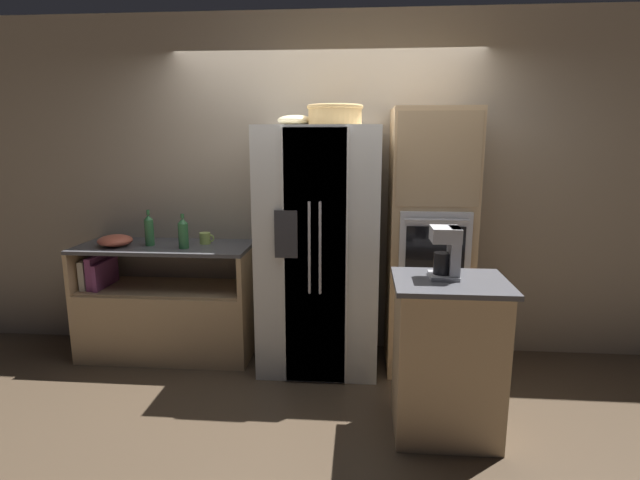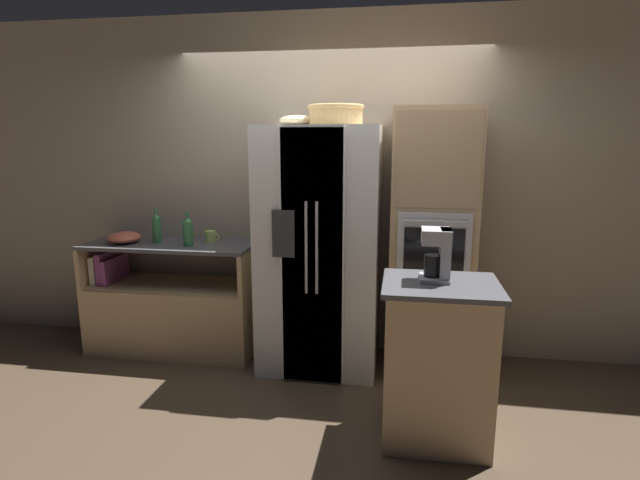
{
  "view_description": "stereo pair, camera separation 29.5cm",
  "coord_description": "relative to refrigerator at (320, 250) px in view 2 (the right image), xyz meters",
  "views": [
    {
      "loc": [
        0.3,
        -3.77,
        1.81
      ],
      "look_at": [
        -0.01,
        -0.06,
        1.04
      ],
      "focal_mm": 28.0,
      "sensor_mm": 36.0,
      "label": 1
    },
    {
      "loc": [
        0.59,
        -3.73,
        1.81
      ],
      "look_at": [
        -0.01,
        -0.06,
        1.04
      ],
      "focal_mm": 28.0,
      "sensor_mm": 36.0,
      "label": 2
    }
  ],
  "objects": [
    {
      "name": "mixing_bowl",
      "position": [
        -1.66,
        0.0,
        0.04
      ],
      "size": [
        0.27,
        0.27,
        0.09
      ],
      "color": "#DB664C",
      "rests_on": "counter_left"
    },
    {
      "name": "mug",
      "position": [
        -0.96,
        0.15,
        0.04
      ],
      "size": [
        0.12,
        0.09,
        0.09
      ],
      "color": "#B2D166",
      "rests_on": "counter_left"
    },
    {
      "name": "wall_back",
      "position": [
        0.03,
        0.4,
        0.45
      ],
      "size": [
        12.0,
        0.06,
        2.8
      ],
      "color": "tan",
      "rests_on": "ground_plane"
    },
    {
      "name": "wall_oven",
      "position": [
        0.85,
        0.05,
        0.07
      ],
      "size": [
        0.62,
        0.69,
        2.03
      ],
      "color": "tan",
      "rests_on": "ground_plane"
    },
    {
      "name": "fruit_bowl",
      "position": [
        -0.19,
        0.06,
        0.99
      ],
      "size": [
        0.27,
        0.27,
        0.08
      ],
      "color": "beige",
      "rests_on": "refrigerator"
    },
    {
      "name": "island_counter",
      "position": [
        0.86,
        -0.9,
        -0.46
      ],
      "size": [
        0.67,
        0.57,
        0.98
      ],
      "color": "tan",
      "rests_on": "ground_plane"
    },
    {
      "name": "ground_plane",
      "position": [
        0.03,
        -0.03,
        -0.95
      ],
      "size": [
        20.0,
        20.0,
        0.0
      ],
      "primitive_type": "plane",
      "color": "#4C3D2D"
    },
    {
      "name": "bottle_tall",
      "position": [
        -1.08,
        -0.02,
        0.12
      ],
      "size": [
        0.08,
        0.08,
        0.28
      ],
      "color": "#33723F",
      "rests_on": "counter_left"
    },
    {
      "name": "coffee_maker",
      "position": [
        0.84,
        -0.85,
        0.2
      ],
      "size": [
        0.17,
        0.19,
        0.31
      ],
      "color": "#B2B2B7",
      "rests_on": "island_counter"
    },
    {
      "name": "wicker_basket",
      "position": [
        0.12,
        0.01,
        1.03
      ],
      "size": [
        0.42,
        0.42,
        0.15
      ],
      "color": "tan",
      "rests_on": "refrigerator"
    },
    {
      "name": "counter_left",
      "position": [
        -1.3,
        0.07,
        -0.6
      ],
      "size": [
        1.41,
        0.59,
        0.95
      ],
      "color": "tan",
      "rests_on": "ground_plane"
    },
    {
      "name": "bottle_short",
      "position": [
        -1.39,
        0.05,
        0.12
      ],
      "size": [
        0.07,
        0.07,
        0.29
      ],
      "color": "#33723F",
      "rests_on": "counter_left"
    },
    {
      "name": "refrigerator",
      "position": [
        0.0,
        0.0,
        0.0
      ],
      "size": [
        0.91,
        0.76,
        1.9
      ],
      "color": "silver",
      "rests_on": "ground_plane"
    }
  ]
}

